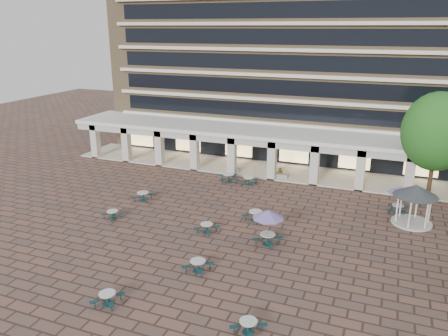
{
  "coord_description": "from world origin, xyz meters",
  "views": [
    {
      "loc": [
        12.67,
        -27.87,
        14.61
      ],
      "look_at": [
        0.66,
        3.0,
        3.84
      ],
      "focal_mm": 35.0,
      "sensor_mm": 36.0,
      "label": 1
    }
  ],
  "objects": [
    {
      "name": "ground",
      "position": [
        0.0,
        0.0,
        0.0
      ],
      "size": [
        120.0,
        120.0,
        0.0
      ],
      "primitive_type": "plane",
      "color": "brown",
      "rests_on": "ground"
    },
    {
      "name": "apartment_building",
      "position": [
        0.0,
        25.47,
        12.6
      ],
      "size": [
        40.0,
        15.5,
        25.2
      ],
      "color": "#937953",
      "rests_on": "ground"
    },
    {
      "name": "retail_arcade",
      "position": [
        0.0,
        14.8,
        3.0
      ],
      "size": [
        42.0,
        6.6,
        4.4
      ],
      "color": "white",
      "rests_on": "ground"
    },
    {
      "name": "picnic_table_1",
      "position": [
        -0.78,
        -11.0,
        0.42
      ],
      "size": [
        1.68,
        1.68,
        0.7
      ],
      "rotation": [
        0.0,
        0.0,
        0.1
      ],
      "color": "#123537",
      "rests_on": "ground"
    },
    {
      "name": "picnic_table_2",
      "position": [
        7.18,
        -10.42,
        0.41
      ],
      "size": [
        1.81,
        1.81,
        0.68
      ],
      "rotation": [
        0.0,
        0.0,
        -0.29
      ],
      "color": "#123537",
      "rests_on": "ground"
    },
    {
      "name": "picnic_table_5",
      "position": [
        -7.16,
        -1.4,
        0.4
      ],
      "size": [
        1.8,
        1.8,
        0.67
      ],
      "rotation": [
        0.0,
        0.0,
        -0.35
      ],
      "color": "#123537",
      "rests_on": "ground"
    },
    {
      "name": "picnic_table_6",
      "position": [
        5.53,
        -1.1,
        2.21
      ],
      "size": [
        2.26,
        2.26,
        2.6
      ],
      "rotation": [
        0.0,
        0.0,
        -0.22
      ],
      "color": "#123537",
      "rests_on": "ground"
    },
    {
      "name": "picnic_table_7",
      "position": [
        2.44,
        -6.08,
        0.44
      ],
      "size": [
        1.81,
        1.81,
        0.74
      ],
      "rotation": [
        0.0,
        0.0,
        -0.13
      ],
      "color": "#123537",
      "rests_on": "ground"
    },
    {
      "name": "picnic_table_8",
      "position": [
        -6.89,
        2.78,
        0.46
      ],
      "size": [
        1.91,
        1.91,
        0.77
      ],
      "rotation": [
        0.0,
        0.0,
        0.17
      ],
      "color": "#123537",
      "rests_on": "ground"
    },
    {
      "name": "picnic_table_9",
      "position": [
        3.56,
        2.41,
        0.47
      ],
      "size": [
        2.09,
        2.09,
        0.79
      ],
      "rotation": [
        0.0,
        0.0,
        -0.31
      ],
      "color": "#123537",
      "rests_on": "ground"
    },
    {
      "name": "picnic_table_10",
      "position": [
        0.8,
        -0.91,
        0.42
      ],
      "size": [
        1.77,
        1.77,
        0.7
      ],
      "rotation": [
        0.0,
        0.0,
        -0.2
      ],
      "color": "#123537",
      "rests_on": "ground"
    },
    {
      "name": "picnic_table_11",
      "position": [
        14.0,
        8.0,
        1.95
      ],
      "size": [
        1.99,
        1.99,
        2.29
      ],
      "rotation": [
        0.0,
        0.0,
        -0.11
      ],
      "color": "#123537",
      "rests_on": "ground"
    },
    {
      "name": "picnic_table_12",
      "position": [
        -1.58,
        10.0,
        0.51
      ],
      "size": [
        2.36,
        2.36,
        0.86
      ],
      "rotation": [
        0.0,
        0.0,
        0.43
      ],
      "color": "#123537",
      "rests_on": "ground"
    },
    {
      "name": "picnic_table_13",
      "position": [
        0.49,
        10.0,
        0.45
      ],
      "size": [
        1.7,
        1.7,
        0.76
      ],
      "rotation": [
        0.0,
        0.0,
        -0.0
      ],
      "color": "#123537",
      "rests_on": "ground"
    },
    {
      "name": "gazebo",
      "position": [
        15.06,
        6.27,
        2.38
      ],
      "size": [
        3.39,
        3.39,
        3.15
      ],
      "rotation": [
        0.0,
        0.0,
        0.3
      ],
      "color": "beige",
      "rests_on": "ground"
    },
    {
      "name": "tree_east_c",
      "position": [
        16.39,
        11.42,
        6.3
      ],
      "size": [
        5.78,
        5.78,
        9.63
      ],
      "color": "#41301A",
      "rests_on": "ground"
    },
    {
      "name": "planter_left",
      "position": [
        -2.22,
        12.9,
        0.53
      ],
      "size": [
        1.5,
        0.77,
        1.29
      ],
      "color": "gray",
      "rests_on": "ground"
    },
    {
      "name": "planter_right",
      "position": [
        2.92,
        12.9,
        0.48
      ],
      "size": [
        1.5,
        0.76,
        1.23
      ],
      "color": "gray",
      "rests_on": "ground"
    }
  ]
}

